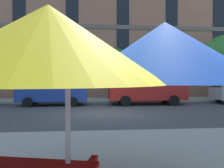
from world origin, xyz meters
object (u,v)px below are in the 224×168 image
pickup_red (143,89)px  patio_umbrella (68,60)px  street_tree_middle (113,62)px  street_tree_right (220,59)px  sedan_blue (52,91)px

pickup_red → patio_umbrella: (-3.78, -12.70, 0.88)m
street_tree_middle → street_tree_right: (8.95, -0.28, 0.34)m
pickup_red → street_tree_right: size_ratio=0.95×
pickup_red → sedan_blue: bearing=-180.0°
pickup_red → patio_umbrella: bearing=-106.6°
sedan_blue → pickup_red: 6.04m
pickup_red → street_tree_right: street_tree_right is taller
pickup_red → street_tree_middle: 4.25m
street_tree_right → sedan_blue: bearing=-167.2°
street_tree_right → pickup_red: bearing=-157.4°
street_tree_middle → patio_umbrella: bearing=-97.4°
street_tree_middle → patio_umbrella: size_ratio=1.14×
street_tree_middle → street_tree_right: 8.96m
sedan_blue → patio_umbrella: bearing=-79.9°
street_tree_middle → street_tree_right: size_ratio=0.79×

